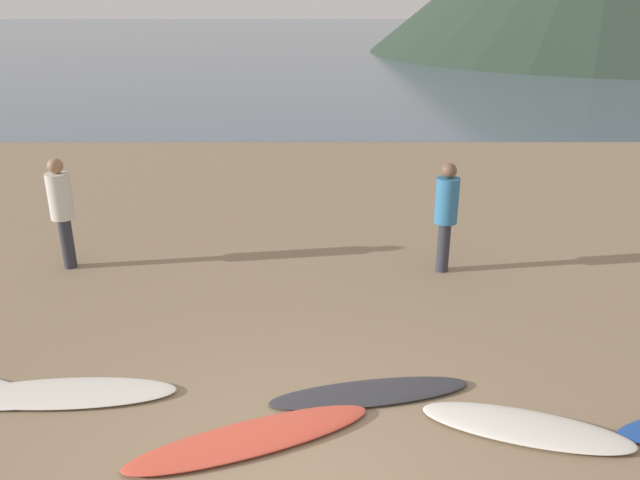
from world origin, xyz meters
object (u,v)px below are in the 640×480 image
at_px(surfboard_5, 527,427).
at_px(person_1, 447,209).
at_px(surfboard_3, 252,438).
at_px(surfboard_4, 371,393).
at_px(person_2, 63,205).
at_px(surfboard_2, 70,393).

relative_size(surfboard_5, person_1, 1.18).
bearing_deg(surfboard_3, surfboard_4, 9.80).
relative_size(surfboard_3, person_1, 1.42).
distance_m(surfboard_5, person_2, 7.26).
relative_size(surfboard_5, person_2, 1.15).
bearing_deg(person_2, surfboard_4, 78.58).
bearing_deg(surfboard_2, surfboard_3, -23.08).
height_order(surfboard_3, person_1, person_1).
distance_m(surfboard_3, surfboard_5, 2.69).
bearing_deg(person_1, surfboard_4, 89.85).
relative_size(surfboard_4, person_2, 1.25).
distance_m(surfboard_2, person_2, 3.78).
height_order(surfboard_4, person_1, person_1).
xyz_separation_m(person_1, person_2, (-5.84, 0.13, 0.02)).
bearing_deg(surfboard_5, surfboard_4, 175.74).
relative_size(surfboard_2, surfboard_5, 1.13).
bearing_deg(person_2, surfboard_5, 82.07).
distance_m(surfboard_2, person_1, 5.74).
height_order(surfboard_5, person_1, person_1).
bearing_deg(person_2, surfboard_2, 45.92).
distance_m(surfboard_3, person_1, 4.88).
height_order(surfboard_3, person_2, person_2).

